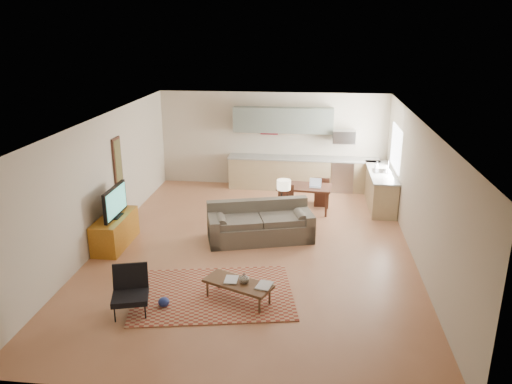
# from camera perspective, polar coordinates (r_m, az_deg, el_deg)

# --- Properties ---
(room) EXTENTS (9.00, 9.00, 9.00)m
(room) POSITION_cam_1_polar(r_m,az_deg,el_deg) (10.11, -0.19, 0.54)
(room) COLOR #A06442
(room) RESTS_ON ground
(kitchen_counter_back) EXTENTS (4.26, 0.64, 0.92)m
(kitchen_counter_back) POSITION_cam_1_polar(r_m,az_deg,el_deg) (14.30, 5.37, 2.14)
(kitchen_counter_back) COLOR #9E895F
(kitchen_counter_back) RESTS_ON ground
(kitchen_counter_right) EXTENTS (0.64, 2.26, 0.92)m
(kitchen_counter_right) POSITION_cam_1_polar(r_m,az_deg,el_deg) (13.29, 14.02, 0.39)
(kitchen_counter_right) COLOR #9E895F
(kitchen_counter_right) RESTS_ON ground
(kitchen_range) EXTENTS (0.62, 0.62, 0.90)m
(kitchen_range) POSITION_cam_1_polar(r_m,az_deg,el_deg) (14.33, 9.77, 1.94)
(kitchen_range) COLOR #A5A8AD
(kitchen_range) RESTS_ON ground
(kitchen_microwave) EXTENTS (0.62, 0.40, 0.35)m
(kitchen_microwave) POSITION_cam_1_polar(r_m,az_deg,el_deg) (14.08, 10.01, 6.26)
(kitchen_microwave) COLOR #A5A8AD
(kitchen_microwave) RESTS_ON room
(upper_cabinets) EXTENTS (2.80, 0.34, 0.70)m
(upper_cabinets) POSITION_cam_1_polar(r_m,az_deg,el_deg) (14.13, 3.11, 8.21)
(upper_cabinets) COLOR slate
(upper_cabinets) RESTS_ON room
(window_right) EXTENTS (0.02, 1.40, 1.05)m
(window_right) POSITION_cam_1_polar(r_m,az_deg,el_deg) (13.05, 15.70, 4.89)
(window_right) COLOR white
(window_right) RESTS_ON room
(wall_art_left) EXTENTS (0.06, 0.42, 1.10)m
(wall_art_left) POSITION_cam_1_polar(r_m,az_deg,el_deg) (11.68, -15.52, 3.36)
(wall_art_left) COLOR olive
(wall_art_left) RESTS_ON room
(triptych) EXTENTS (1.70, 0.04, 0.50)m
(triptych) POSITION_cam_1_polar(r_m,az_deg,el_deg) (14.33, 1.52, 7.56)
(triptych) COLOR beige
(triptych) RESTS_ON room
(rug) EXTENTS (3.06, 2.38, 0.02)m
(rug) POSITION_cam_1_polar(r_m,az_deg,el_deg) (8.93, -4.91, -11.52)
(rug) COLOR maroon
(rug) RESTS_ON floor
(sofa) EXTENTS (2.54, 1.63, 0.82)m
(sofa) POSITION_cam_1_polar(r_m,az_deg,el_deg) (10.84, 0.48, -3.48)
(sofa) COLOR #575044
(sofa) RESTS_ON floor
(coffee_table) EXTENTS (1.27, 0.91, 0.36)m
(coffee_table) POSITION_cam_1_polar(r_m,az_deg,el_deg) (8.63, -2.06, -11.30)
(coffee_table) COLOR #4A2F1B
(coffee_table) RESTS_ON floor
(book_a) EXTENTS (0.23, 0.30, 0.03)m
(book_a) POSITION_cam_1_polar(r_m,az_deg,el_deg) (8.62, -3.59, -9.94)
(book_a) COLOR maroon
(book_a) RESTS_ON coffee_table
(book_b) EXTENTS (0.39, 0.43, 0.02)m
(book_b) POSITION_cam_1_polar(r_m,az_deg,el_deg) (8.46, 0.19, -10.50)
(book_b) COLOR navy
(book_b) RESTS_ON coffee_table
(vase) EXTENTS (0.22, 0.22, 0.18)m
(vase) POSITION_cam_1_polar(r_m,az_deg,el_deg) (8.49, -1.36, -9.78)
(vase) COLOR black
(vase) RESTS_ON coffee_table
(armchair) EXTENTS (0.82, 0.82, 0.76)m
(armchair) POSITION_cam_1_polar(r_m,az_deg,el_deg) (8.45, -14.21, -11.04)
(armchair) COLOR black
(armchair) RESTS_ON floor
(tv_credenza) EXTENTS (0.55, 1.42, 0.66)m
(tv_credenza) POSITION_cam_1_polar(r_m,az_deg,el_deg) (11.02, -15.80, -4.30)
(tv_credenza) COLOR #965914
(tv_credenza) RESTS_ON floor
(tv) EXTENTS (0.11, 1.09, 0.66)m
(tv) POSITION_cam_1_polar(r_m,az_deg,el_deg) (10.77, -15.83, -1.10)
(tv) COLOR black
(tv) RESTS_ON tv_credenza
(console_table) EXTENTS (0.63, 0.51, 0.65)m
(console_table) POSITION_cam_1_polar(r_m,az_deg,el_deg) (11.56, 3.13, -2.52)
(console_table) COLOR #3D2016
(console_table) RESTS_ON floor
(table_lamp) EXTENTS (0.40, 0.40, 0.52)m
(table_lamp) POSITION_cam_1_polar(r_m,az_deg,el_deg) (11.37, 3.18, 0.22)
(table_lamp) COLOR beige
(table_lamp) RESTS_ON console_table
(dining_table) EXTENTS (1.39, 0.87, 0.67)m
(dining_table) POSITION_cam_1_polar(r_m,az_deg,el_deg) (12.58, 5.51, -0.75)
(dining_table) COLOR #3D2016
(dining_table) RESTS_ON floor
(dining_chair_near) EXTENTS (0.40, 0.42, 0.81)m
(dining_chair_near) POSITION_cam_1_polar(r_m,az_deg,el_deg) (12.07, 3.34, -1.21)
(dining_chair_near) COLOR #3D2016
(dining_chair_near) RESTS_ON floor
(dining_chair_far) EXTENTS (0.38, 0.40, 0.79)m
(dining_chair_far) POSITION_cam_1_polar(r_m,az_deg,el_deg) (13.08, 7.53, 0.18)
(dining_chair_far) COLOR #3D2016
(dining_chair_far) RESTS_ON floor
(laptop) EXTENTS (0.29, 0.23, 0.21)m
(laptop) POSITION_cam_1_polar(r_m,az_deg,el_deg) (12.36, 6.79, 1.00)
(laptop) COLOR #A5A8AD
(laptop) RESTS_ON dining_table
(soap_bottle) EXTENTS (0.12, 0.12, 0.19)m
(soap_bottle) POSITION_cam_1_polar(r_m,az_deg,el_deg) (13.36, 13.65, 3.00)
(soap_bottle) COLOR beige
(soap_bottle) RESTS_ON kitchen_counter_right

